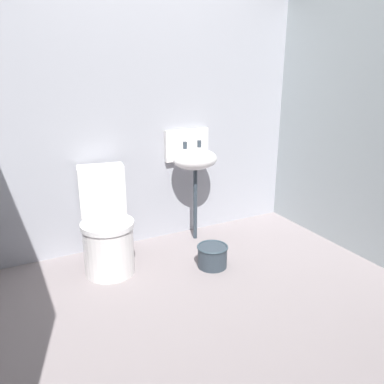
# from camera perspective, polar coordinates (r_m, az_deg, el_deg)

# --- Properties ---
(ground_plane) EXTENTS (3.27, 2.64, 0.08)m
(ground_plane) POSITION_cam_1_polar(r_m,az_deg,el_deg) (2.88, 2.67, -15.73)
(ground_plane) COLOR gray
(wall_back) EXTENTS (3.27, 0.10, 2.10)m
(wall_back) POSITION_cam_1_polar(r_m,az_deg,el_deg) (3.48, -6.86, 9.66)
(wall_back) COLOR #A5A7B0
(wall_back) RESTS_ON ground
(wall_right) EXTENTS (0.10, 2.44, 2.10)m
(wall_right) POSITION_cam_1_polar(r_m,az_deg,el_deg) (3.49, 23.97, 8.24)
(wall_right) COLOR #A0AAAE
(wall_right) RESTS_ON ground
(toilet_near_wall) EXTENTS (0.48, 0.65, 0.78)m
(toilet_near_wall) POSITION_cam_1_polar(r_m,az_deg,el_deg) (3.17, -12.10, -5.29)
(toilet_near_wall) COLOR white
(toilet_near_wall) RESTS_ON ground
(sink) EXTENTS (0.42, 0.35, 0.99)m
(sink) POSITION_cam_1_polar(r_m,az_deg,el_deg) (3.50, 0.27, 4.86)
(sink) COLOR #303B44
(sink) RESTS_ON ground
(bucket) EXTENTS (0.25, 0.25, 0.18)m
(bucket) POSITION_cam_1_polar(r_m,az_deg,el_deg) (3.21, 2.93, -9.09)
(bucket) COLOR #303B44
(bucket) RESTS_ON ground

